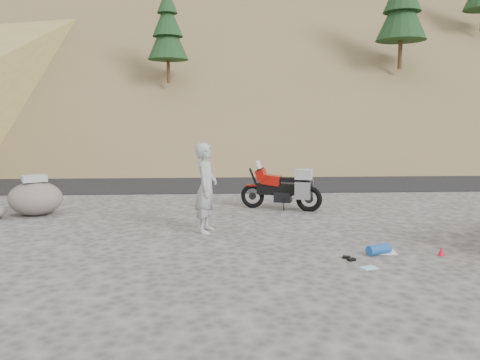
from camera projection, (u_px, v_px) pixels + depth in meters
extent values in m
plane|color=#464341|center=(297.00, 235.00, 9.98)|extent=(140.00, 140.00, 0.00)
cube|color=black|center=(258.00, 180.00, 18.89)|extent=(120.00, 7.00, 0.05)
cube|color=brown|center=(259.00, 51.00, 38.73)|extent=(110.00, 51.90, 46.72)
cube|color=brown|center=(259.00, 47.00, 38.70)|extent=(110.00, 43.28, 36.46)
cube|color=brown|center=(244.00, 24.00, 57.75)|extent=(120.00, 40.00, 30.00)
cylinder|color=#372414|center=(168.00, 69.00, 22.98)|extent=(0.17, 0.17, 1.40)
cone|color=black|center=(168.00, 36.00, 22.78)|extent=(2.00, 2.00, 2.25)
cone|color=black|center=(167.00, 18.00, 22.67)|extent=(1.50, 1.50, 1.76)
cone|color=black|center=(167.00, 0.00, 22.56)|extent=(1.00, 1.00, 1.26)
cylinder|color=#372414|center=(400.00, 51.00, 24.47)|extent=(0.22, 0.22, 1.82)
cone|color=black|center=(402.00, 12.00, 24.21)|extent=(2.60, 2.60, 2.92)
torus|color=black|center=(252.00, 196.00, 12.90)|extent=(0.67, 0.35, 0.67)
cylinder|color=black|center=(252.00, 196.00, 12.90)|extent=(0.21, 0.13, 0.20)
torus|color=black|center=(309.00, 199.00, 12.43)|extent=(0.71, 0.38, 0.71)
cylinder|color=black|center=(309.00, 199.00, 12.43)|extent=(0.24, 0.15, 0.22)
cylinder|color=black|center=(255.00, 183.00, 12.83)|extent=(0.37, 0.19, 0.82)
cylinder|color=black|center=(260.00, 169.00, 12.73)|extent=(0.26, 0.60, 0.04)
cube|color=black|center=(279.00, 189.00, 12.65)|extent=(1.22, 0.65, 0.30)
cube|color=black|center=(283.00, 197.00, 12.64)|extent=(0.53, 0.44, 0.28)
cube|color=#930E08|center=(271.00, 180.00, 12.68)|extent=(0.60, 0.47, 0.31)
cube|color=#930E08|center=(261.00, 175.00, 12.75)|extent=(0.41, 0.43, 0.36)
cube|color=silver|center=(259.00, 165.00, 12.73)|extent=(0.22, 0.32, 0.26)
cube|color=black|center=(289.00, 180.00, 12.53)|extent=(0.60, 0.40, 0.12)
cube|color=black|center=(303.00, 182.00, 12.43)|extent=(0.39, 0.29, 0.10)
cube|color=#A4A4A9|center=(303.00, 191.00, 12.19)|extent=(0.42, 0.25, 0.45)
cube|color=#A4A4A9|center=(306.00, 188.00, 12.69)|extent=(0.42, 0.25, 0.45)
cube|color=#9B9BA0|center=(304.00, 174.00, 12.39)|extent=(0.52, 0.47, 0.26)
cube|color=#930E08|center=(253.00, 185.00, 12.86)|extent=(0.33, 0.22, 0.04)
cylinder|color=black|center=(283.00, 204.00, 12.48)|extent=(0.10, 0.21, 0.37)
cylinder|color=#A4A4A9|center=(301.00, 197.00, 12.35)|extent=(0.46, 0.25, 0.13)
imported|color=#9B9BA0|center=(207.00, 232.00, 10.21)|extent=(0.61, 0.79, 1.94)
ellipsoid|color=#5F5951|center=(35.00, 198.00, 11.93)|extent=(1.60, 1.46, 0.87)
cube|color=#9B9BA0|center=(34.00, 178.00, 11.86)|extent=(0.81, 0.75, 0.18)
cube|color=white|center=(383.00, 251.00, 8.69)|extent=(0.47, 0.42, 0.01)
cylinder|color=#194D9A|center=(379.00, 249.00, 8.51)|extent=(0.50, 0.35, 0.19)
cone|color=red|center=(441.00, 251.00, 8.45)|extent=(0.14, 0.14, 0.16)
cube|color=black|center=(346.00, 257.00, 8.29)|extent=(0.16, 0.14, 0.04)
cube|color=black|center=(351.00, 259.00, 8.14)|extent=(0.16, 0.14, 0.04)
cube|color=#99CEEC|center=(369.00, 268.00, 7.74)|extent=(0.31, 0.27, 0.01)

